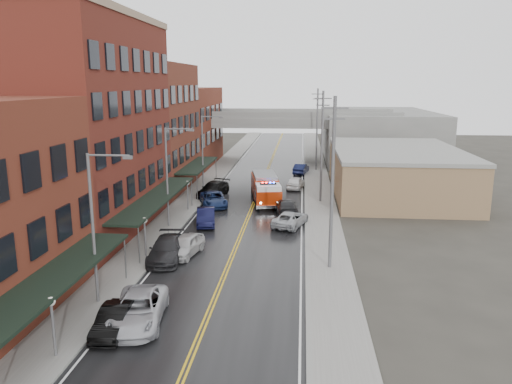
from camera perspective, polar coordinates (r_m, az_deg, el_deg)
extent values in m
cube|color=black|center=(50.48, -0.66, -2.32)|extent=(11.00, 160.00, 0.02)
cube|color=slate|center=(51.71, -8.74, -2.03)|extent=(3.00, 160.00, 0.15)
cube|color=slate|center=(50.25, 7.65, -2.42)|extent=(3.00, 160.00, 0.15)
cube|color=gray|center=(51.34, -6.95, -2.08)|extent=(0.30, 160.00, 0.15)
cube|color=gray|center=(50.20, 5.77, -2.38)|extent=(0.30, 160.00, 0.15)
cube|color=#542116|center=(45.60, -18.65, 6.93)|extent=(9.00, 20.00, 18.00)
cube|color=maroon|center=(62.08, -12.04, 7.21)|extent=(9.00, 15.00, 15.00)
cube|color=maroon|center=(79.02, -8.23, 7.33)|extent=(9.00, 20.00, 12.00)
cube|color=#916E4E|center=(60.44, 15.63, 2.10)|extent=(14.00, 22.00, 5.00)
cube|color=slate|center=(89.91, 13.63, 6.44)|extent=(18.00, 30.00, 8.00)
cube|color=black|center=(27.65, -22.56, -9.47)|extent=(2.60, 16.00, 0.18)
cylinder|color=slate|center=(34.19, -14.71, -7.40)|extent=(0.10, 0.10, 3.00)
cube|color=black|center=(44.52, -11.27, -0.61)|extent=(2.60, 18.00, 0.18)
cylinder|color=slate|center=(36.68, -13.23, -5.95)|extent=(0.10, 0.10, 3.00)
cylinder|color=slate|center=(52.68, -7.37, -0.12)|extent=(0.10, 0.10, 3.00)
cube|color=black|center=(61.17, -6.65, 3.08)|extent=(2.60, 13.00, 0.18)
cylinder|color=slate|center=(55.35, -6.74, 0.50)|extent=(0.10, 0.10, 3.00)
cylinder|color=slate|center=(67.11, -4.59, 2.65)|extent=(0.10, 0.10, 3.00)
cylinder|color=#59595B|center=(26.19, -22.13, -14.51)|extent=(0.14, 0.14, 2.80)
sphere|color=silver|center=(25.57, -22.41, -11.50)|extent=(0.44, 0.44, 0.44)
cylinder|color=#59595B|center=(38.17, -12.54, -5.35)|extent=(0.14, 0.14, 2.80)
sphere|color=silver|center=(37.75, -12.65, -3.18)|extent=(0.44, 0.44, 0.44)
cylinder|color=#59595B|center=(51.19, -7.81, -0.62)|extent=(0.14, 0.14, 2.80)
sphere|color=silver|center=(50.87, -7.86, 1.03)|extent=(0.44, 0.44, 0.44)
cylinder|color=#59595B|center=(30.27, -18.13, -4.24)|extent=(0.18, 0.18, 9.00)
cylinder|color=#59595B|center=(28.89, -16.53, 4.03)|extent=(2.40, 0.12, 0.12)
cube|color=#59595B|center=(28.52, -14.46, 3.85)|extent=(0.50, 0.22, 0.18)
cylinder|color=#59595B|center=(44.96, -10.14, 1.52)|extent=(0.18, 0.18, 9.00)
cylinder|color=#59595B|center=(44.05, -8.84, 7.13)|extent=(2.40, 0.12, 0.12)
cube|color=#59595B|center=(43.80, -7.43, 7.01)|extent=(0.50, 0.22, 0.18)
cylinder|color=#59595B|center=(60.32, -6.13, 4.40)|extent=(0.18, 0.18, 9.00)
cylinder|color=#59595B|center=(59.65, -5.09, 8.58)|extent=(2.40, 0.12, 0.12)
cube|color=#59595B|center=(59.46, -4.03, 8.49)|extent=(0.50, 0.22, 0.18)
cylinder|color=#59595B|center=(34.30, 8.71, 0.75)|extent=(0.24, 0.24, 12.00)
cube|color=#59595B|center=(33.65, 9.00, 9.45)|extent=(1.80, 0.12, 0.12)
cube|color=#59595B|center=(33.69, 8.96, 8.26)|extent=(1.40, 0.12, 0.12)
cylinder|color=#59595B|center=(54.02, 7.53, 5.03)|extent=(0.24, 0.24, 12.00)
cube|color=#59595B|center=(53.61, 7.69, 10.55)|extent=(1.80, 0.12, 0.12)
cube|color=#59595B|center=(53.63, 7.67, 9.80)|extent=(1.40, 0.12, 0.12)
cylinder|color=#59595B|center=(73.89, 6.98, 7.02)|extent=(0.24, 0.24, 12.00)
cube|color=#59595B|center=(73.59, 7.08, 11.05)|extent=(1.80, 0.12, 0.12)
cube|color=#59595B|center=(73.61, 7.07, 10.51)|extent=(1.40, 0.12, 0.12)
cube|color=slate|center=(80.93, 1.71, 8.11)|extent=(40.00, 10.00, 1.50)
cube|color=slate|center=(82.73, -5.97, 5.53)|extent=(1.60, 8.00, 6.00)
cube|color=slate|center=(81.36, 9.48, 5.31)|extent=(1.60, 8.00, 6.00)
cube|color=#992307|center=(55.31, 0.98, 0.70)|extent=(3.54, 6.09, 2.19)
cube|color=#992307|center=(51.43, 1.40, -0.56)|extent=(3.03, 3.11, 1.56)
cube|color=silver|center=(51.20, 1.40, 0.58)|extent=(2.86, 2.88, 0.52)
cube|color=black|center=(51.56, 1.38, -0.17)|extent=(2.87, 2.09, 0.83)
cube|color=slate|center=(55.07, 0.98, 1.98)|extent=(3.21, 5.64, 0.31)
cube|color=black|center=(51.13, 1.41, 0.96)|extent=(1.69, 0.57, 0.15)
sphere|color=#FF0C0C|center=(51.06, 0.77, 1.04)|extent=(0.21, 0.21, 0.21)
sphere|color=#1933FF|center=(51.18, 2.04, 1.06)|extent=(0.21, 0.21, 0.21)
cylinder|color=black|center=(51.41, 0.13, -1.45)|extent=(1.09, 0.54, 1.04)
cylinder|color=black|center=(51.63, 2.67, -1.40)|extent=(1.09, 0.54, 1.04)
cylinder|color=black|center=(54.94, -0.17, -0.54)|extent=(1.09, 0.54, 1.04)
cylinder|color=black|center=(55.16, 2.21, -0.50)|extent=(1.09, 0.54, 1.04)
cylinder|color=black|center=(57.48, -0.36, 0.04)|extent=(1.09, 0.54, 1.04)
cylinder|color=black|center=(57.68, 1.91, 0.08)|extent=(1.09, 0.54, 1.04)
imported|color=black|center=(27.96, -15.93, -13.90)|extent=(1.71, 4.26, 1.38)
imported|color=#AFB1B8|center=(28.53, -13.33, -12.93)|extent=(3.40, 6.11, 1.62)
imported|color=black|center=(37.61, -10.21, -6.46)|extent=(2.79, 5.79, 1.63)
imported|color=#B8B8B8|center=(38.36, -8.13, -6.06)|extent=(2.67, 4.82, 1.55)
imported|color=black|center=(46.14, -5.75, -2.83)|extent=(2.42, 4.84, 1.52)
imported|color=#15244F|center=(52.98, -4.89, -0.82)|extent=(4.01, 5.94, 1.51)
imported|color=black|center=(57.59, -4.90, 0.32)|extent=(3.58, 6.04, 1.64)
imported|color=#A7AAAF|center=(45.59, 3.95, -3.09)|extent=(3.73, 5.40, 1.37)
imported|color=black|center=(49.86, 3.43, -1.66)|extent=(2.74, 5.31, 1.47)
imported|color=silver|center=(61.55, 4.56, 1.06)|extent=(2.52, 4.71, 1.52)
imported|color=black|center=(71.77, 5.17, 2.67)|extent=(2.39, 4.71, 1.48)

